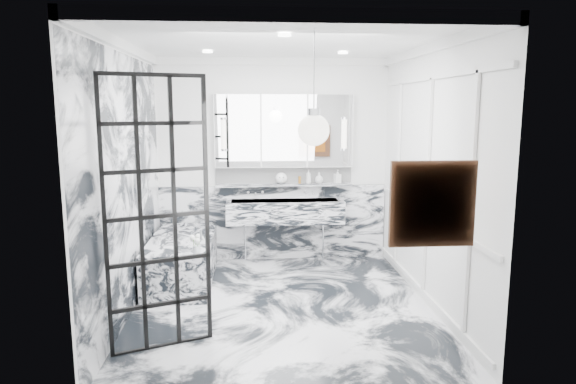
{
  "coord_description": "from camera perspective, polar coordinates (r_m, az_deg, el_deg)",
  "views": [
    {
      "loc": [
        -0.32,
        -5.33,
        2.15
      ],
      "look_at": [
        0.11,
        0.5,
        1.17
      ],
      "focal_mm": 32.0,
      "sensor_mm": 36.0,
      "label": 1
    }
  ],
  "objects": [
    {
      "name": "soap_bottle_a",
      "position": [
        7.15,
        2.29,
        1.74
      ],
      "size": [
        0.1,
        0.1,
        0.19
      ],
      "primitive_type": "imported",
      "rotation": [
        0.0,
        0.0,
        0.41
      ],
      "color": "#8C5919",
      "rests_on": "ledge"
    },
    {
      "name": "soap_bottle_c",
      "position": [
        7.17,
        3.47,
        1.57
      ],
      "size": [
        0.15,
        0.15,
        0.15
      ],
      "primitive_type": "imported",
      "rotation": [
        0.0,
        0.0,
        -0.32
      ],
      "color": "silver",
      "rests_on": "ledge"
    },
    {
      "name": "mirror_cabinet",
      "position": [
        7.08,
        -0.45,
        6.82
      ],
      "size": [
        1.9,
        0.16,
        1.0
      ],
      "primitive_type": "cube",
      "color": "white",
      "rests_on": "wall_back"
    },
    {
      "name": "wall_left",
      "position": [
        5.53,
        -17.59,
        1.25
      ],
      "size": [
        0.0,
        3.6,
        3.6
      ],
      "primitive_type": "plane",
      "rotation": [
        1.57,
        0.0,
        1.57
      ],
      "color": "white",
      "rests_on": "floor"
    },
    {
      "name": "amber_bottle",
      "position": [
        7.14,
        1.3,
        1.36
      ],
      "size": [
        0.04,
        0.04,
        0.1
      ],
      "primitive_type": "cylinder",
      "color": "#8C5919",
      "rests_on": "ledge"
    },
    {
      "name": "marble_clad_left",
      "position": [
        5.54,
        -17.41,
        0.63
      ],
      "size": [
        0.02,
        3.56,
        2.68
      ],
      "primitive_type": "cube",
      "color": "silver",
      "rests_on": "floor"
    },
    {
      "name": "face_pot",
      "position": [
        7.12,
        -0.76,
        1.54
      ],
      "size": [
        0.16,
        0.16,
        0.16
      ],
      "primitive_type": "sphere",
      "color": "white",
      "rests_on": "ledge"
    },
    {
      "name": "trough_sink",
      "position": [
        7.04,
        -0.35,
        -2.14
      ],
      "size": [
        1.6,
        0.45,
        0.3
      ],
      "primitive_type": "cube",
      "color": "silver",
      "rests_on": "wall_back"
    },
    {
      "name": "wall_right",
      "position": [
        5.72,
        15.43,
        1.6
      ],
      "size": [
        0.0,
        3.6,
        3.6
      ],
      "primitive_type": "plane",
      "rotation": [
        1.57,
        0.0,
        -1.57
      ],
      "color": "white",
      "rests_on": "floor"
    },
    {
      "name": "floor",
      "position": [
        5.76,
        -0.77,
        -12.45
      ],
      "size": [
        3.6,
        3.6,
        0.0
      ],
      "primitive_type": "plane",
      "color": "silver",
      "rests_on": "ground"
    },
    {
      "name": "crittall_door",
      "position": [
        4.61,
        -14.28,
        -2.64
      ],
      "size": [
        0.84,
        0.35,
        2.41
      ],
      "primitive_type": null,
      "rotation": [
        0.0,
        0.0,
        0.37
      ],
      "color": "black",
      "rests_on": "floor"
    },
    {
      "name": "artwork",
      "position": [
        3.87,
        15.76,
        -1.28
      ],
      "size": [
        0.53,
        0.05,
        0.53
      ],
      "primitive_type": "cube",
      "color": "#B55412",
      "rests_on": "wall_front"
    },
    {
      "name": "wall_front",
      "position": [
        3.62,
        0.94,
        -2.47
      ],
      "size": [
        3.6,
        0.0,
        3.6
      ],
      "primitive_type": "plane",
      "rotation": [
        -1.57,
        0.0,
        0.0
      ],
      "color": "white",
      "rests_on": "floor"
    },
    {
      "name": "subway_tile",
      "position": [
        7.19,
        -0.47,
        1.94
      ],
      "size": [
        1.9,
        0.03,
        0.23
      ],
      "primitive_type": "cube",
      "color": "white",
      "rests_on": "wall_back"
    },
    {
      "name": "panel_molding",
      "position": [
        5.72,
        15.2,
        0.61
      ],
      "size": [
        0.03,
        3.4,
        2.3
      ],
      "primitive_type": "cube",
      "color": "white",
      "rests_on": "floor"
    },
    {
      "name": "sconce_left",
      "position": [
        6.98,
        -7.17,
        6.38
      ],
      "size": [
        0.07,
        0.07,
        0.4
      ],
      "primitive_type": "cylinder",
      "color": "white",
      "rests_on": "mirror_cabinet"
    },
    {
      "name": "flower_vase",
      "position": [
        5.65,
        -10.11,
        -6.47
      ],
      "size": [
        0.08,
        0.08,
        0.12
      ],
      "primitive_type": "cylinder",
      "color": "silver",
      "rests_on": "bathtub"
    },
    {
      "name": "sconce_right",
      "position": [
        7.09,
        6.27,
        6.44
      ],
      "size": [
        0.07,
        0.07,
        0.4
      ],
      "primitive_type": "cylinder",
      "color": "white",
      "rests_on": "mirror_cabinet"
    },
    {
      "name": "wall_back",
      "position": [
        7.18,
        -1.68,
        3.49
      ],
      "size": [
        3.6,
        0.0,
        3.6
      ],
      "primitive_type": "plane",
      "rotation": [
        1.57,
        0.0,
        0.0
      ],
      "color": "white",
      "rests_on": "floor"
    },
    {
      "name": "ceiling",
      "position": [
        5.38,
        -0.84,
        16.43
      ],
      "size": [
        3.6,
        3.6,
        0.0
      ],
      "primitive_type": "plane",
      "rotation": [
        3.14,
        0.0,
        0.0
      ],
      "color": "white",
      "rests_on": "wall_back"
    },
    {
      "name": "pendant_light",
      "position": [
        4.08,
        2.87,
        6.89
      ],
      "size": [
        0.25,
        0.25,
        0.25
      ],
      "primitive_type": "sphere",
      "color": "white",
      "rests_on": "ceiling"
    },
    {
      "name": "bathtub",
      "position": [
        6.56,
        -11.66,
        -7.33
      ],
      "size": [
        0.75,
        1.65,
        0.55
      ],
      "primitive_type": "cube",
      "color": "silver",
      "rests_on": "floor"
    },
    {
      "name": "marble_clad_back",
      "position": [
        7.29,
        -1.64,
        -3.38
      ],
      "size": [
        3.18,
        0.05,
        1.05
      ],
      "primitive_type": "cube",
      "color": "silver",
      "rests_on": "floor"
    },
    {
      "name": "ledge",
      "position": [
        7.15,
        -0.44,
        0.8
      ],
      "size": [
        1.9,
        0.14,
        0.04
      ],
      "primitive_type": "cube",
      "color": "silver",
      "rests_on": "wall_back"
    },
    {
      "name": "soap_bottle_b",
      "position": [
        7.21,
        5.52,
        1.74
      ],
      "size": [
        0.1,
        0.1,
        0.19
      ],
      "primitive_type": "imported",
      "rotation": [
        0.0,
        0.0,
        0.25
      ],
      "color": "#4C4C51",
      "rests_on": "ledge"
    }
  ]
}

